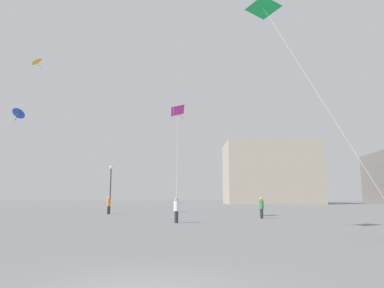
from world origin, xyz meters
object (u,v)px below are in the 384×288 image
at_px(kite_emerald_delta, 265,10).
at_px(kite_cobalt_diamond, 18,114).
at_px(kite_magenta_delta, 177,111).
at_px(kite_amber_diamond, 37,63).
at_px(person_in_green, 261,207).
at_px(lamppost_west, 111,181).
at_px(person_in_white, 176,209).
at_px(building_left_hall, 270,173).
at_px(person_in_orange, 109,205).

xyz_separation_m(kite_emerald_delta, kite_cobalt_diamond, (-18.00, 6.60, -4.46)).
bearing_deg(kite_magenta_delta, kite_amber_diamond, 164.78).
height_order(person_in_green, lamppost_west, lamppost_west).
distance_m(person_in_green, kite_cobalt_diamond, 20.62).
xyz_separation_m(kite_emerald_delta, kite_amber_diamond, (-20.32, 13.55, 2.45)).
distance_m(person_in_green, kite_amber_diamond, 25.79).
bearing_deg(person_in_green, person_in_white, 43.57).
height_order(person_in_white, building_left_hall, building_left_hall).
bearing_deg(kite_magenta_delta, kite_emerald_delta, -58.49).
relative_size(person_in_white, kite_amber_diamond, 0.12).
relative_size(kite_emerald_delta, kite_magenta_delta, 1.46).
xyz_separation_m(person_in_green, person_in_white, (-6.55, -5.06, 0.01)).
relative_size(kite_emerald_delta, kite_amber_diamond, 0.83).
distance_m(kite_cobalt_diamond, kite_amber_diamond, 10.07).
distance_m(kite_emerald_delta, kite_amber_diamond, 24.54).
bearing_deg(building_left_hall, person_in_orange, -116.27).
bearing_deg(lamppost_west, kite_magenta_delta, -45.69).
bearing_deg(building_left_hall, kite_emerald_delta, -100.16).
relative_size(person_in_orange, kite_emerald_delta, 0.15).
xyz_separation_m(person_in_white, person_in_orange, (-7.91, 11.56, 0.00)).
bearing_deg(person_in_white, kite_emerald_delta, 36.26).
distance_m(kite_amber_diamond, lamppost_west, 14.04).
relative_size(kite_cobalt_diamond, kite_magenta_delta, 1.20).
distance_m(kite_magenta_delta, building_left_hall, 61.97).
bearing_deg(kite_magenta_delta, lamppost_west, 134.31).
bearing_deg(kite_amber_diamond, kite_emerald_delta, -33.69).
relative_size(person_in_green, kite_magenta_delta, 0.21).
xyz_separation_m(person_in_green, building_left_hall, (11.33, 58.75, 6.48)).
bearing_deg(kite_cobalt_diamond, building_left_hall, 64.01).
xyz_separation_m(person_in_orange, lamppost_west, (-0.11, 0.90, 2.40)).
distance_m(person_in_orange, kite_amber_diamond, 15.95).
height_order(person_in_white, kite_emerald_delta, kite_emerald_delta).
height_order(person_in_orange, kite_cobalt_diamond, kite_cobalt_diamond).
height_order(kite_cobalt_diamond, kite_amber_diamond, kite_amber_diamond).
bearing_deg(kite_cobalt_diamond, person_in_orange, 65.50).
bearing_deg(kite_emerald_delta, building_left_hall, 79.84).
xyz_separation_m(person_in_green, person_in_orange, (-14.47, 6.50, 0.01)).
bearing_deg(kite_cobalt_diamond, person_in_green, 10.35).
distance_m(kite_amber_diamond, building_left_hall, 64.66).
xyz_separation_m(person_in_orange, kite_emerald_delta, (13.46, -16.58, 11.62)).
xyz_separation_m(person_in_orange, kite_cobalt_diamond, (-4.55, -9.98, 7.16)).
relative_size(person_in_white, building_left_hall, 0.08).
height_order(person_in_green, kite_cobalt_diamond, kite_cobalt_diamond).
distance_m(person_in_white, person_in_orange, 14.01).
distance_m(person_in_green, person_in_orange, 15.86).
relative_size(kite_magenta_delta, lamppost_west, 1.61).
height_order(kite_emerald_delta, kite_magenta_delta, kite_emerald_delta).
relative_size(person_in_green, person_in_white, 0.99).
relative_size(kite_magenta_delta, kite_amber_diamond, 0.57).
height_order(kite_magenta_delta, lamppost_west, kite_magenta_delta).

